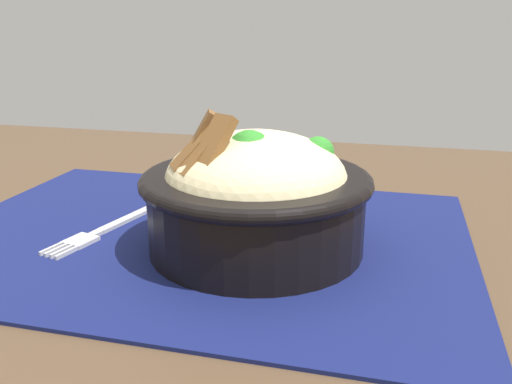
% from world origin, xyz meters
% --- Properties ---
extents(table, '(1.09, 0.88, 0.72)m').
position_xyz_m(table, '(0.00, 0.00, 0.65)').
color(table, '#4C3826').
rests_on(table, ground_plane).
extents(placemat, '(0.48, 0.35, 0.00)m').
position_xyz_m(placemat, '(-0.02, -0.00, 0.72)').
color(placemat, '#11194C').
rests_on(placemat, table).
extents(bowl, '(0.19, 0.19, 0.12)m').
position_xyz_m(bowl, '(-0.07, 0.02, 0.77)').
color(bowl, black).
rests_on(bowl, placemat).
extents(fork, '(0.04, 0.14, 0.00)m').
position_xyz_m(fork, '(0.07, 0.02, 0.72)').
color(fork, '#BDBDBD').
rests_on(fork, placemat).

